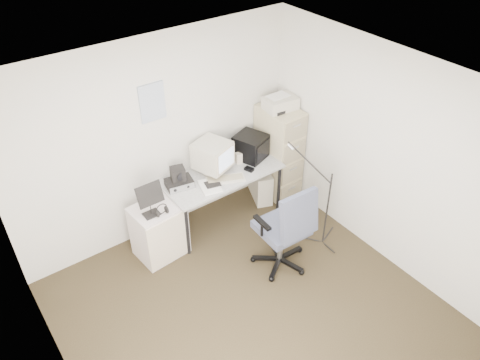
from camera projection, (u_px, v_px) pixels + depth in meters
floor at (251, 313)px, 4.97m from camera, size 3.60×3.60×0.01m
ceiling at (256, 100)px, 3.48m from camera, size 3.60×3.60×0.01m
wall_back at (158, 141)px, 5.39m from camera, size 3.60×0.02×2.50m
wall_left at (56, 324)px, 3.37m from camera, size 0.02×3.60×2.50m
wall_right at (384, 159)px, 5.08m from camera, size 0.02×3.60×2.50m
wall_calendar at (152, 102)px, 5.08m from camera, size 0.30×0.02×0.44m
filing_cabinet at (278, 152)px, 6.29m from camera, size 0.40×0.60×1.30m
printer at (280, 103)px, 5.87m from camera, size 0.44×0.33×0.16m
desk at (222, 196)px, 5.99m from camera, size 1.50×0.70×0.73m
crt_monitor at (212, 158)px, 5.67m from camera, size 0.48×0.50×0.41m
crt_tv at (251, 147)px, 5.97m from camera, size 0.45×0.46×0.32m
desk_speaker at (239, 158)px, 5.91m from camera, size 0.09×0.09×0.14m
keyboard at (225, 179)px, 5.65m from camera, size 0.49×0.34×0.03m
mouse at (249, 169)px, 5.81m from camera, size 0.10×0.13×0.03m
radio_receiver at (179, 183)px, 5.53m from camera, size 0.35×0.28×0.09m
radio_speaker at (178, 174)px, 5.47m from camera, size 0.20×0.19×0.16m
papers at (210, 186)px, 5.54m from camera, size 0.29×0.34×0.02m
pc_tower at (261, 184)px, 6.44m from camera, size 0.38×0.53×0.45m
office_chair at (282, 226)px, 5.22m from camera, size 0.69×0.69×1.15m
side_cart at (159, 231)px, 5.49m from camera, size 0.59×0.49×0.69m
music_stand at (149, 199)px, 5.07m from camera, size 0.33×0.26×0.43m
headphones at (162, 211)px, 5.17m from camera, size 0.19×0.19×0.03m
mic_stand at (329, 199)px, 5.44m from camera, size 0.03×0.03×1.36m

